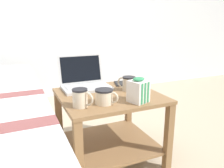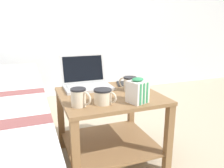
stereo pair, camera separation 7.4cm
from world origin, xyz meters
The scene contains 8 objects.
ground_plane centered at (0.00, 0.00, 0.00)m, with size 8.00×8.00×0.00m, color tan.
bedside_table centered at (0.00, 0.00, 0.31)m, with size 0.64×0.59×0.48m.
laptop centered at (-0.10, 0.22, 0.52)m, with size 0.33×0.28×0.23m.
mug_front_left centered at (-0.10, -0.16, 0.53)m, with size 0.11×0.12×0.09m.
mug_front_right centered at (-0.24, -0.15, 0.53)m, with size 0.10×0.12×0.10m.
mug_mid_center centered at (0.16, 0.03, 0.53)m, with size 0.10×0.12×0.10m.
snack_bag centered at (0.10, -0.21, 0.55)m, with size 0.13×0.13×0.15m.
cell_phone centered at (0.18, 0.20, 0.48)m, with size 0.11×0.16×0.01m.
Camera 2 is at (-0.48, -1.29, 0.91)m, focal length 35.00 mm.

